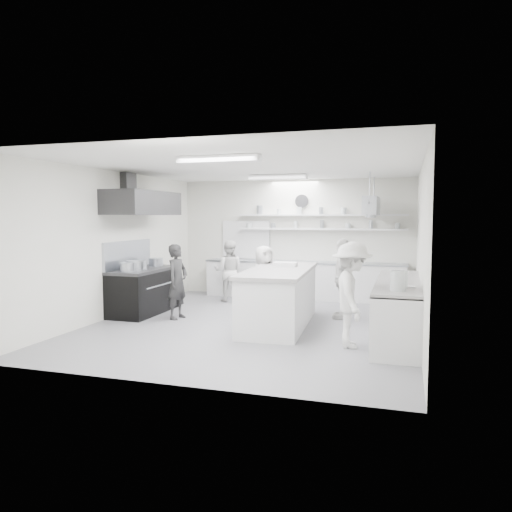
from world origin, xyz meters
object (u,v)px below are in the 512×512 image
(stove, at_px, (144,292))
(back_counter, at_px, (303,280))
(cook_back, at_px, (229,271))
(prep_island, at_px, (279,298))
(cook_stove, at_px, (177,282))
(right_counter, at_px, (398,310))

(stove, xyz_separation_m, back_counter, (2.90, 2.80, 0.01))
(stove, height_order, cook_back, cook_back)
(prep_island, bearing_deg, cook_stove, 177.35)
(prep_island, height_order, cook_stove, cook_stove)
(cook_stove, bearing_deg, cook_back, -0.01)
(stove, xyz_separation_m, cook_stove, (0.95, -0.32, 0.31))
(stove, height_order, right_counter, right_counter)
(stove, relative_size, right_counter, 0.55)
(back_counter, bearing_deg, stove, -136.01)
(stove, xyz_separation_m, prep_island, (3.07, -0.29, 0.07))
(back_counter, xyz_separation_m, prep_island, (0.17, -3.09, 0.06))
(cook_back, bearing_deg, back_counter, -160.67)
(back_counter, relative_size, cook_stove, 3.31)
(back_counter, relative_size, right_counter, 1.52)
(cook_back, bearing_deg, cook_stove, 72.95)
(prep_island, relative_size, cook_back, 1.88)
(right_counter, distance_m, cook_stove, 4.31)
(right_counter, bearing_deg, prep_island, 171.94)
(back_counter, bearing_deg, cook_stove, -121.94)
(prep_island, bearing_deg, right_counter, -11.55)
(stove, height_order, prep_island, prep_island)
(right_counter, xyz_separation_m, prep_island, (-2.18, 0.31, 0.05))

